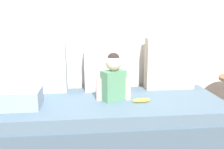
{
  "coord_description": "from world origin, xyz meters",
  "views": [
    {
      "loc": [
        -0.23,
        -2.31,
        1.16
      ],
      "look_at": [
        0.02,
        0.0,
        0.63
      ],
      "focal_mm": 41.06,
      "sensor_mm": 36.0,
      "label": 1
    }
  ],
  "objects_px": {
    "throw_pillow_center": "(107,68)",
    "toddler": "(113,77)",
    "couch": "(110,119)",
    "folded_blanket": "(17,99)",
    "throw_pillow_left": "(41,68)",
    "throw_pillow_right": "(170,63)",
    "banana": "(141,100)"
  },
  "relations": [
    {
      "from": "couch",
      "to": "folded_blanket",
      "type": "relative_size",
      "value": 5.52
    },
    {
      "from": "toddler",
      "to": "folded_blanket",
      "type": "relative_size",
      "value": 1.13
    },
    {
      "from": "banana",
      "to": "folded_blanket",
      "type": "height_order",
      "value": "folded_blanket"
    },
    {
      "from": "throw_pillow_center",
      "to": "throw_pillow_right",
      "type": "bearing_deg",
      "value": 0.0
    },
    {
      "from": "throw_pillow_center",
      "to": "banana",
      "type": "xyz_separation_m",
      "value": [
        0.28,
        -0.45,
        -0.22
      ]
    },
    {
      "from": "throw_pillow_center",
      "to": "toddler",
      "type": "distance_m",
      "value": 0.35
    },
    {
      "from": "couch",
      "to": "toddler",
      "type": "distance_m",
      "value": 0.41
    },
    {
      "from": "throw_pillow_left",
      "to": "banana",
      "type": "height_order",
      "value": "throw_pillow_left"
    },
    {
      "from": "couch",
      "to": "toddler",
      "type": "bearing_deg",
      "value": 19.42
    },
    {
      "from": "couch",
      "to": "throw_pillow_center",
      "type": "height_order",
      "value": "throw_pillow_center"
    },
    {
      "from": "throw_pillow_right",
      "to": "folded_blanket",
      "type": "distance_m",
      "value": 1.59
    },
    {
      "from": "banana",
      "to": "folded_blanket",
      "type": "bearing_deg",
      "value": -178.99
    },
    {
      "from": "throw_pillow_left",
      "to": "throw_pillow_center",
      "type": "height_order",
      "value": "throw_pillow_left"
    },
    {
      "from": "throw_pillow_left",
      "to": "banana",
      "type": "relative_size",
      "value": 3.01
    },
    {
      "from": "throw_pillow_left",
      "to": "couch",
      "type": "bearing_deg",
      "value": -27.43
    },
    {
      "from": "toddler",
      "to": "banana",
      "type": "relative_size",
      "value": 2.67
    },
    {
      "from": "throw_pillow_right",
      "to": "toddler",
      "type": "relative_size",
      "value": 1.23
    },
    {
      "from": "throw_pillow_center",
      "to": "toddler",
      "type": "height_order",
      "value": "throw_pillow_center"
    },
    {
      "from": "couch",
      "to": "throw_pillow_center",
      "type": "distance_m",
      "value": 0.56
    },
    {
      "from": "throw_pillow_left",
      "to": "folded_blanket",
      "type": "height_order",
      "value": "throw_pillow_left"
    },
    {
      "from": "couch",
      "to": "folded_blanket",
      "type": "distance_m",
      "value": 0.88
    },
    {
      "from": "throw_pillow_center",
      "to": "throw_pillow_right",
      "type": "relative_size",
      "value": 0.86
    },
    {
      "from": "throw_pillow_left",
      "to": "throw_pillow_right",
      "type": "height_order",
      "value": "throw_pillow_right"
    },
    {
      "from": "throw_pillow_right",
      "to": "folded_blanket",
      "type": "bearing_deg",
      "value": -162.73
    },
    {
      "from": "throw_pillow_center",
      "to": "throw_pillow_right",
      "type": "xyz_separation_m",
      "value": [
        0.68,
        0.0,
        0.04
      ]
    },
    {
      "from": "throw_pillow_center",
      "to": "banana",
      "type": "height_order",
      "value": "throw_pillow_center"
    },
    {
      "from": "folded_blanket",
      "to": "throw_pillow_center",
      "type": "bearing_deg",
      "value": 29.65
    },
    {
      "from": "throw_pillow_center",
      "to": "banana",
      "type": "bearing_deg",
      "value": -58.21
    },
    {
      "from": "throw_pillow_left",
      "to": "throw_pillow_right",
      "type": "bearing_deg",
      "value": 0.0
    },
    {
      "from": "throw_pillow_right",
      "to": "folded_blanket",
      "type": "xyz_separation_m",
      "value": [
        -1.51,
        -0.47,
        -0.2
      ]
    },
    {
      "from": "throw_pillow_right",
      "to": "banana",
      "type": "xyz_separation_m",
      "value": [
        -0.41,
        -0.45,
        -0.26
      ]
    },
    {
      "from": "throw_pillow_left",
      "to": "banana",
      "type": "distance_m",
      "value": 1.09
    }
  ]
}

